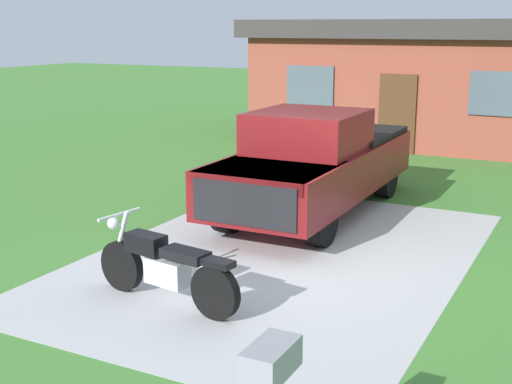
% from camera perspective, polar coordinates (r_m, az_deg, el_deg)
% --- Properties ---
extents(ground_plane, '(80.00, 80.00, 0.00)m').
position_cam_1_polar(ground_plane, '(10.23, 2.17, -5.40)').
color(ground_plane, '#458032').
extents(driveway_pad, '(5.15, 7.58, 0.01)m').
position_cam_1_polar(driveway_pad, '(10.23, 2.17, -5.39)').
color(driveway_pad, '#B6B6B6').
rests_on(driveway_pad, ground).
extents(motorcycle, '(2.20, 0.71, 1.09)m').
position_cam_1_polar(motorcycle, '(8.49, -7.60, -6.21)').
color(motorcycle, black).
rests_on(motorcycle, ground).
extents(pickup_truck, '(2.06, 5.65, 1.90)m').
position_cam_1_polar(pickup_truck, '(12.50, 5.07, 2.61)').
color(pickup_truck, black).
rests_on(pickup_truck, ground).
extents(mailbox, '(0.26, 0.48, 1.26)m').
position_cam_1_polar(mailbox, '(4.84, 1.23, -15.57)').
color(mailbox, '#4C3823').
rests_on(mailbox, ground).
extents(neighbor_house, '(9.60, 5.60, 3.50)m').
position_cam_1_polar(neighbor_house, '(21.05, 13.67, 9.09)').
color(neighbor_house, brown).
rests_on(neighbor_house, ground).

